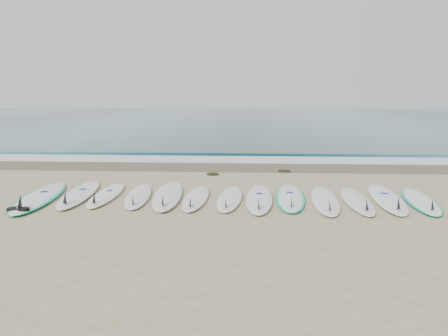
# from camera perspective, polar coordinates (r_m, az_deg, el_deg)

# --- Properties ---
(ground) EXTENTS (120.00, 120.00, 0.00)m
(ground) POSITION_cam_1_polar(r_m,az_deg,el_deg) (8.91, 0.58, -4.19)
(ground) COLOR tan
(ocean) EXTENTS (120.00, 55.00, 0.03)m
(ocean) POSITION_cam_1_polar(r_m,az_deg,el_deg) (41.20, 2.73, 6.58)
(ocean) COLOR #245C66
(ocean) RESTS_ON ground
(wet_sand_band) EXTENTS (120.00, 1.80, 0.01)m
(wet_sand_band) POSITION_cam_1_polar(r_m,az_deg,el_deg) (12.92, 1.44, 0.14)
(wet_sand_band) COLOR brown
(wet_sand_band) RESTS_ON ground
(foam_band) EXTENTS (120.00, 1.40, 0.04)m
(foam_band) POSITION_cam_1_polar(r_m,az_deg,el_deg) (14.30, 1.62, 1.10)
(foam_band) COLOR silver
(foam_band) RESTS_ON ground
(wave_crest) EXTENTS (120.00, 1.00, 0.10)m
(wave_crest) POSITION_cam_1_polar(r_m,az_deg,el_deg) (15.78, 1.78, 2.01)
(wave_crest) COLOR #245C66
(wave_crest) RESTS_ON ground
(surfboard_0) EXTENTS (1.12, 2.97, 0.37)m
(surfboard_0) POSITION_cam_1_polar(r_m,az_deg,el_deg) (9.67, -23.01, -3.53)
(surfboard_0) COLOR white
(surfboard_0) RESTS_ON ground
(surfboard_1) EXTENTS (0.88, 2.76, 0.35)m
(surfboard_1) POSITION_cam_1_polar(r_m,az_deg,el_deg) (9.64, -18.47, -3.26)
(surfboard_1) COLOR white
(surfboard_1) RESTS_ON ground
(surfboard_2) EXTENTS (0.60, 2.37, 0.30)m
(surfboard_2) POSITION_cam_1_polar(r_m,az_deg,el_deg) (9.45, -15.17, -3.40)
(surfboard_2) COLOR white
(surfboard_2) RESTS_ON ground
(surfboard_3) EXTENTS (0.79, 2.38, 0.30)m
(surfboard_3) POSITION_cam_1_polar(r_m,az_deg,el_deg) (9.20, -11.15, -3.59)
(surfboard_3) COLOR white
(surfboard_3) RESTS_ON ground
(surfboard_4) EXTENTS (0.84, 2.84, 0.36)m
(surfboard_4) POSITION_cam_1_polar(r_m,az_deg,el_deg) (9.14, -7.37, -3.52)
(surfboard_4) COLOR white
(surfboard_4) RESTS_ON ground
(surfboard_5) EXTENTS (0.49, 2.29, 0.29)m
(surfboard_5) POSITION_cam_1_polar(r_m,az_deg,el_deg) (8.88, -3.72, -3.92)
(surfboard_5) COLOR white
(surfboard_5) RESTS_ON ground
(surfboard_6) EXTENTS (0.58, 2.32, 0.29)m
(surfboard_6) POSITION_cam_1_polar(r_m,az_deg,el_deg) (8.82, 0.74, -3.99)
(surfboard_6) COLOR white
(surfboard_6) RESTS_ON ground
(surfboard_7) EXTENTS (0.63, 2.61, 0.33)m
(surfboard_7) POSITION_cam_1_polar(r_m,az_deg,el_deg) (8.81, 4.62, -4.00)
(surfboard_7) COLOR white
(surfboard_7) RESTS_ON ground
(surfboard_8) EXTENTS (0.77, 2.54, 0.32)m
(surfboard_8) POSITION_cam_1_polar(r_m,az_deg,el_deg) (9.03, 8.64, -3.80)
(surfboard_8) COLOR white
(surfboard_8) RESTS_ON ground
(surfboard_9) EXTENTS (0.71, 2.53, 0.32)m
(surfboard_9) POSITION_cam_1_polar(r_m,az_deg,el_deg) (8.86, 13.07, -4.14)
(surfboard_9) COLOR white
(surfboard_9) RESTS_ON ground
(surfboard_10) EXTENTS (0.58, 2.39, 0.30)m
(surfboard_10) POSITION_cam_1_polar(r_m,az_deg,el_deg) (9.00, 17.00, -4.13)
(surfboard_10) COLOR white
(surfboard_10) RESTS_ON ground
(surfboard_11) EXTENTS (0.84, 2.76, 0.35)m
(surfboard_11) POSITION_cam_1_polar(r_m,az_deg,el_deg) (9.35, 20.57, -3.77)
(surfboard_11) COLOR white
(surfboard_11) RESTS_ON ground
(surfboard_12) EXTENTS (0.91, 2.45, 0.30)m
(surfboard_12) POSITION_cam_1_polar(r_m,az_deg,el_deg) (9.49, 24.33, -3.91)
(surfboard_12) COLOR white
(surfboard_12) RESTS_ON ground
(seaweed_near) EXTENTS (0.34, 0.26, 0.07)m
(seaweed_near) POSITION_cam_1_polar(r_m,az_deg,el_deg) (11.66, -1.49, -0.76)
(seaweed_near) COLOR black
(seaweed_near) RESTS_ON ground
(seaweed_far) EXTENTS (0.36, 0.28, 0.07)m
(seaweed_far) POSITION_cam_1_polar(r_m,az_deg,el_deg) (12.19, 7.86, -0.38)
(seaweed_far) COLOR black
(seaweed_far) RESTS_ON ground
(leash_coil) EXTENTS (0.46, 0.36, 0.11)m
(leash_coil) POSITION_cam_1_polar(r_m,az_deg,el_deg) (8.79, -25.34, -4.98)
(leash_coil) COLOR black
(leash_coil) RESTS_ON ground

